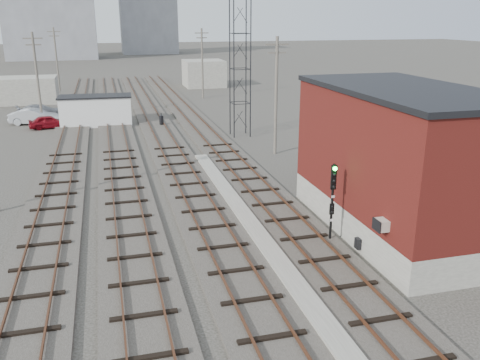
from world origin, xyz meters
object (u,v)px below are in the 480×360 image
object	(u,v)px
signal_mast	(333,198)
site_trailer	(96,110)
car_silver	(34,117)
car_grey	(42,111)
car_red	(49,122)
switch_stand	(161,120)

from	to	relation	value
signal_mast	site_trailer	xyz separation A→B (m)	(-10.87, 31.75, -0.79)
signal_mast	car_silver	distance (m)	37.83
car_grey	signal_mast	bearing A→B (deg)	-170.71
car_red	car_grey	size ratio (longest dim) A/B	0.74
car_red	signal_mast	bearing A→B (deg)	-164.70
switch_stand	car_silver	world-z (taller)	car_silver
car_red	car_silver	world-z (taller)	car_silver
switch_stand	car_grey	world-z (taller)	car_grey
signal_mast	car_grey	size ratio (longest dim) A/B	0.77
signal_mast	switch_stand	bearing A→B (deg)	99.09
site_trailer	car_grey	world-z (taller)	site_trailer
signal_mast	switch_stand	xyz separation A→B (m)	(-4.70, 29.36, -1.68)
site_trailer	car_red	distance (m)	4.60
signal_mast	car_silver	bearing A→B (deg)	116.64
switch_stand	site_trailer	bearing A→B (deg)	133.99
site_trailer	car_red	world-z (taller)	site_trailer
signal_mast	car_red	bearing A→B (deg)	116.11
switch_stand	car_silver	distance (m)	13.03
car_grey	site_trailer	bearing A→B (deg)	-148.23
switch_stand	car_silver	xyz separation A→B (m)	(-12.25, 4.42, 0.18)
switch_stand	signal_mast	bearing A→B (deg)	-105.79
signal_mast	site_trailer	bearing A→B (deg)	108.91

